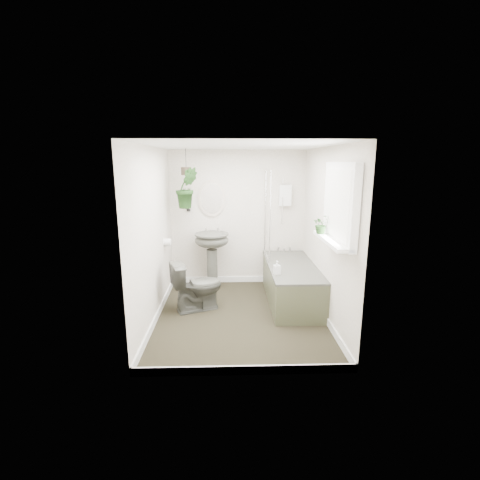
{
  "coord_description": "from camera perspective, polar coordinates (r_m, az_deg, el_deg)",
  "views": [
    {
      "loc": [
        -0.15,
        -4.52,
        2.11
      ],
      "look_at": [
        0.0,
        0.15,
        1.05
      ],
      "focal_mm": 26.0,
      "sensor_mm": 36.0,
      "label": 1
    }
  ],
  "objects": [
    {
      "name": "toilet_roll_holder",
      "position": [
        5.44,
        -11.85,
        -0.34
      ],
      "size": [
        0.11,
        0.11,
        0.11
      ],
      "primitive_type": "cylinder",
      "rotation": [
        0.0,
        1.57,
        0.0
      ],
      "color": "white",
      "rests_on": "wall_left"
    },
    {
      "name": "window_sill",
      "position": [
        4.09,
        14.83,
        -0.07
      ],
      "size": [
        0.18,
        1.0,
        0.04
      ],
      "primitive_type": "cube",
      "color": "white",
      "rests_on": "wall_right"
    },
    {
      "name": "sill_plant",
      "position": [
        4.33,
        13.19,
        2.56
      ],
      "size": [
        0.25,
        0.24,
        0.23
      ],
      "primitive_type": "imported",
      "rotation": [
        0.0,
        0.0,
        0.33
      ],
      "color": "black",
      "rests_on": "window_sill"
    },
    {
      "name": "window_recess",
      "position": [
        4.04,
        16.13,
        5.76
      ],
      "size": [
        0.08,
        1.0,
        0.9
      ],
      "primitive_type": "cube",
      "color": "white",
      "rests_on": "wall_right"
    },
    {
      "name": "bathtub",
      "position": [
        5.42,
        8.43,
        -6.98
      ],
      "size": [
        0.72,
        1.72,
        0.58
      ],
      "primitive_type": null,
      "color": "#43443D",
      "rests_on": "floor"
    },
    {
      "name": "ceiling",
      "position": [
        4.52,
        0.06,
        15.33
      ],
      "size": [
        2.3,
        2.8,
        0.02
      ],
      "primitive_type": "cube",
      "color": "white",
      "rests_on": "ground"
    },
    {
      "name": "wall_back",
      "position": [
        6.01,
        -0.38,
        3.59
      ],
      "size": [
        2.3,
        0.02,
        2.3
      ],
      "primitive_type": "cube",
      "color": "silver",
      "rests_on": "ground"
    },
    {
      "name": "wall_left",
      "position": [
        4.73,
        -14.14,
        0.68
      ],
      "size": [
        0.02,
        2.8,
        2.3
      ],
      "primitive_type": "cube",
      "color": "silver",
      "rests_on": "ground"
    },
    {
      "name": "floor",
      "position": [
        4.99,
        0.06,
        -12.35
      ],
      "size": [
        2.3,
        2.8,
        0.02
      ],
      "primitive_type": "cube",
      "color": "black",
      "rests_on": "ground"
    },
    {
      "name": "hanging_plant",
      "position": [
        5.52,
        -8.72,
        8.46
      ],
      "size": [
        0.42,
        0.37,
        0.63
      ],
      "primitive_type": "imported",
      "rotation": [
        0.0,
        0.0,
        0.31
      ],
      "color": "black",
      "rests_on": "ceiling"
    },
    {
      "name": "oval_mirror",
      "position": [
        5.93,
        -4.65,
        6.83
      ],
      "size": [
        0.46,
        0.03,
        0.62
      ],
      "primitive_type": "ellipsoid",
      "color": "beige",
      "rests_on": "wall_back"
    },
    {
      "name": "window_blinds",
      "position": [
        4.02,
        15.52,
        5.77
      ],
      "size": [
        0.01,
        0.86,
        0.76
      ],
      "primitive_type": "cube",
      "color": "white",
      "rests_on": "wall_right"
    },
    {
      "name": "shower_box",
      "position": [
        5.96,
        7.41,
        7.29
      ],
      "size": [
        0.2,
        0.1,
        0.35
      ],
      "primitive_type": "cube",
      "color": "white",
      "rests_on": "wall_back"
    },
    {
      "name": "hanging_pot",
      "position": [
        5.51,
        -8.82,
        11.12
      ],
      "size": [
        0.16,
        0.16,
        0.12
      ],
      "primitive_type": "cylinder",
      "color": "#33291E",
      "rests_on": "ceiling"
    },
    {
      "name": "wall_front",
      "position": [
        3.25,
        0.86,
        -4.35
      ],
      "size": [
        2.3,
        0.02,
        2.3
      ],
      "primitive_type": "cube",
      "color": "silver",
      "rests_on": "ground"
    },
    {
      "name": "skirting",
      "position": [
        4.97,
        0.06,
        -11.72
      ],
      "size": [
        2.3,
        2.8,
        0.1
      ],
      "primitive_type": "cube",
      "color": "white",
      "rests_on": "floor"
    },
    {
      "name": "soap_bottle",
      "position": [
        4.85,
        6.09,
        -4.51
      ],
      "size": [
        0.1,
        0.1,
        0.19
      ],
      "primitive_type": "imported",
      "rotation": [
        0.0,
        0.0,
        0.22
      ],
      "color": "black",
      "rests_on": "bathtub"
    },
    {
      "name": "toilet",
      "position": [
        5.08,
        -7.04,
        -7.45
      ],
      "size": [
        0.81,
        0.63,
        0.72
      ],
      "primitive_type": "imported",
      "rotation": [
        0.0,
        0.0,
        1.94
      ],
      "color": "#43443D",
      "rests_on": "floor"
    },
    {
      "name": "pedestal_sink",
      "position": [
        5.86,
        -4.6,
        -3.44
      ],
      "size": [
        0.58,
        0.5,
        0.96
      ],
      "primitive_type": null,
      "rotation": [
        0.0,
        0.0,
        -0.03
      ],
      "color": "#43443D",
      "rests_on": "floor"
    },
    {
      "name": "wall_right",
      "position": [
        4.8,
        14.04,
        0.87
      ],
      "size": [
        0.02,
        2.8,
        2.3
      ],
      "primitive_type": "cube",
      "color": "silver",
      "rests_on": "ground"
    },
    {
      "name": "wall_sconce",
      "position": [
        5.96,
        -8.5,
        5.8
      ],
      "size": [
        0.04,
        0.04,
        0.22
      ],
      "primitive_type": "cylinder",
      "color": "black",
      "rests_on": "wall_back"
    },
    {
      "name": "bath_screen",
      "position": [
        5.6,
        4.55,
        4.23
      ],
      "size": [
        0.04,
        0.72,
        1.4
      ],
      "primitive_type": null,
      "color": "silver",
      "rests_on": "bathtub"
    }
  ]
}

